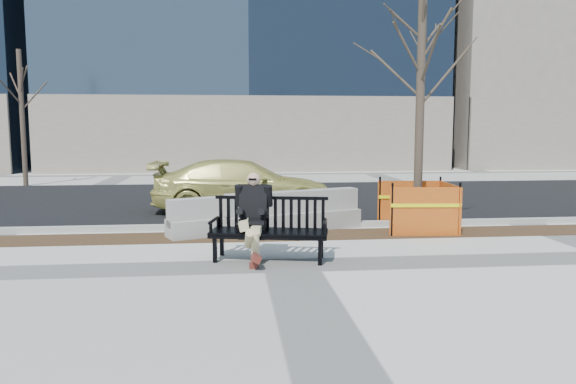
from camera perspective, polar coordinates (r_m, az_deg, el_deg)
The scene contains 11 objects.
ground at distance 9.57m, azimuth 0.26°, elevation -7.55°, with size 120.00×120.00×0.00m, color beige.
mulch_strip at distance 12.10m, azimuth -1.08°, elevation -4.52°, with size 40.00×1.20×0.02m, color #47301C.
asphalt_street at distance 18.21m, azimuth -2.74°, elevation -0.75°, with size 60.00×10.40×0.01m, color black.
curb at distance 13.02m, azimuth -1.44°, elevation -3.47°, with size 60.00×0.25×0.12m, color #9E9B93.
bench at distance 9.94m, azimuth -1.95°, elevation -7.02°, with size 2.11×0.76×1.13m, color black, non-canonical shape.
seated_man at distance 10.04m, azimuth -3.61°, elevation -6.89°, with size 0.66×1.09×1.53m, color black, non-canonical shape.
tree_fence at distance 13.10m, azimuth 13.11°, elevation -3.84°, with size 2.34×2.34×5.86m, color orange, non-canonical shape.
sedan at distance 15.60m, azimuth -4.61°, elevation -2.02°, with size 2.04×5.02×1.46m, color tan.
jersey_barrier_left at distance 12.47m, azimuth -5.64°, elevation -4.23°, with size 2.97×0.59×0.85m, color #9E9B93, non-canonical shape.
jersey_barrier_right at distance 12.70m, azimuth 0.58°, elevation -4.00°, with size 3.23×0.65×0.93m, color gray, non-canonical shape.
far_tree_left at distance 24.79m, azimuth -25.38°, elevation 0.58°, with size 2.17×2.17×5.85m, color #4E3E32, non-canonical shape.
Camera 1 is at (-1.01, -9.23, 2.35)m, focal length 34.51 mm.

